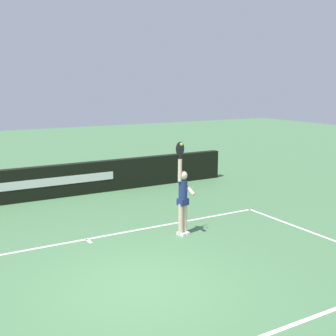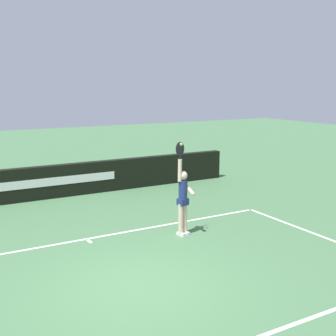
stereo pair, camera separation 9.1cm
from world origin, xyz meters
TOP-DOWN VIEW (x-y plane):
  - ground_plane at (0.00, 0.00)m, footprint 60.00×60.00m
  - court_lines at (0.00, 0.20)m, footprint 10.20×5.29m
  - back_wall at (0.00, 7.05)m, footprint 13.82×0.30m
  - tennis_player at (2.16, 1.91)m, footprint 0.48×0.46m
  - tennis_ball at (1.98, 1.70)m, footprint 0.07×0.07m

SIDE VIEW (x-z plane):
  - ground_plane at x=0.00m, z-range 0.00..0.00m
  - court_lines at x=0.00m, z-range 0.00..0.00m
  - back_wall at x=0.00m, z-range 0.00..1.07m
  - tennis_player at x=2.16m, z-range -0.21..2.13m
  - tennis_ball at x=1.98m, z-range 2.26..2.32m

